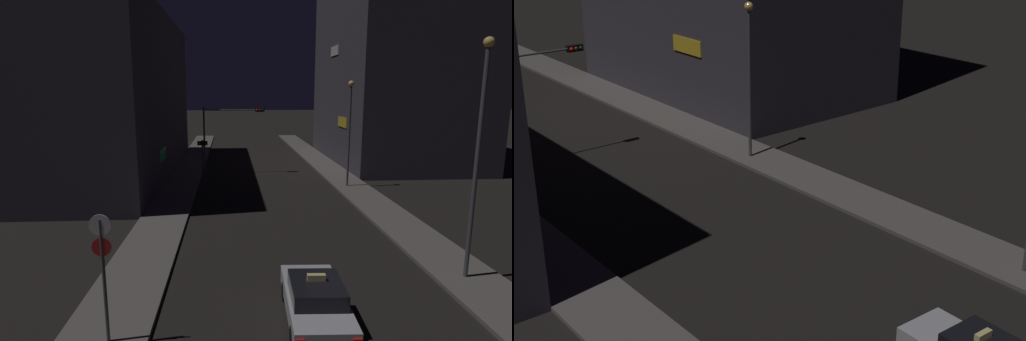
# 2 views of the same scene
# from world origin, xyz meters

# --- Properties ---
(sidewalk_right) EXTENTS (2.65, 64.24, 0.15)m
(sidewalk_right) POSITION_xyz_m (6.40, 30.12, 0.08)
(sidewalk_right) COLOR #5B5651
(sidewalk_right) RESTS_ON ground_plane
(traffic_light_overhead) EXTENTS (5.25, 0.41, 5.75)m
(traffic_light_overhead) POSITION_xyz_m (-2.87, 32.70, 4.17)
(traffic_light_overhead) COLOR #47474C
(traffic_light_overhead) RESTS_ON ground_plane
(street_lamp_far_block) EXTENTS (0.43, 0.43, 7.68)m
(street_lamp_far_block) POSITION_xyz_m (6.05, 26.72, 4.91)
(street_lamp_far_block) COLOR #47474C
(street_lamp_far_block) RESTS_ON sidewalk_right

